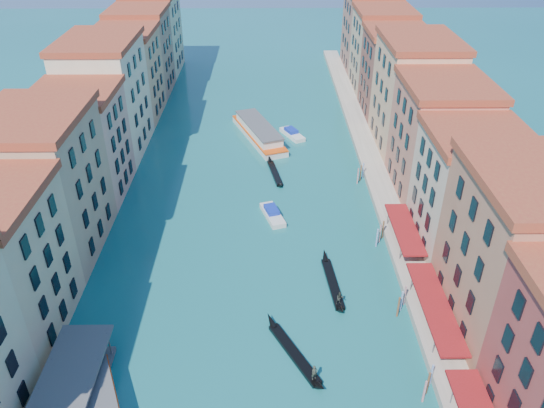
{
  "coord_description": "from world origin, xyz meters",
  "views": [
    {
      "loc": [
        3.21,
        -21.32,
        44.27
      ],
      "look_at": [
        3.83,
        39.3,
        6.91
      ],
      "focal_mm": 35.0,
      "sensor_mm": 36.0,
      "label": 1
    }
  ],
  "objects_px": {
    "vaporetto_stop": "(68,403)",
    "gondola_fore": "(294,353)",
    "gondola_right": "(333,283)",
    "vaporetto_far": "(259,132)"
  },
  "relations": [
    {
      "from": "vaporetto_far",
      "to": "gondola_right",
      "type": "relative_size",
      "value": 1.62
    },
    {
      "from": "vaporetto_far",
      "to": "gondola_right",
      "type": "height_order",
      "value": "vaporetto_far"
    },
    {
      "from": "gondola_fore",
      "to": "vaporetto_stop",
      "type": "bearing_deg",
      "value": 169.88
    },
    {
      "from": "vaporetto_stop",
      "to": "gondola_fore",
      "type": "xyz_separation_m",
      "value": [
        22.03,
        7.06,
        -1.02
      ]
    },
    {
      "from": "vaporetto_far",
      "to": "gondola_right",
      "type": "bearing_deg",
      "value": -98.17
    },
    {
      "from": "vaporetto_stop",
      "to": "vaporetto_far",
      "type": "bearing_deg",
      "value": 74.6
    },
    {
      "from": "vaporetto_stop",
      "to": "vaporetto_far",
      "type": "xyz_separation_m",
      "value": [
        17.56,
        63.72,
        -0.09
      ]
    },
    {
      "from": "gondola_fore",
      "to": "gondola_right",
      "type": "bearing_deg",
      "value": 36.56
    },
    {
      "from": "gondola_fore",
      "to": "gondola_right",
      "type": "relative_size",
      "value": 0.91
    },
    {
      "from": "vaporetto_far",
      "to": "gondola_right",
      "type": "distance_m",
      "value": 46.33
    }
  ]
}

